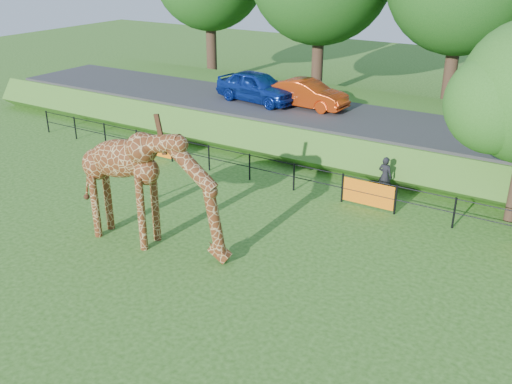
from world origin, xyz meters
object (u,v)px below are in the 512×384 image
Objects in this scene: giraffe at (151,189)px; visitor at (385,176)px; car_red at (307,94)px; car_blue at (258,87)px.

giraffe is 8.97m from visitor.
car_red is (-1.21, 12.55, 0.18)m from giraffe.
car_red is (2.58, 0.36, -0.10)m from car_blue.
giraffe is 12.61m from car_red.
car_blue is 1.12× the size of car_red.
visitor is at bearing 53.17° from giraffe.
car_blue is 2.99× the size of visitor.
giraffe is at bearing -171.19° from car_red.
car_blue is 9.72m from visitor.
car_red is at bearing -29.37° from visitor.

